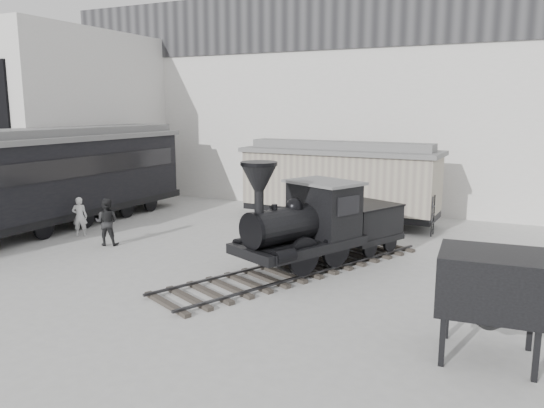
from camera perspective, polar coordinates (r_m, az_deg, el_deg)
The scene contains 9 objects.
ground at distance 15.36m, azimuth -8.24°, elevation -9.48°, with size 90.00×90.00×0.00m, color #9E9E9B.
north_wall at distance 28.17m, azimuth 8.76°, elevation 11.00°, with size 34.00×2.51×11.00m.
west_pavilion at distance 31.50m, azimuth -20.76°, elevation 8.45°, with size 7.00×12.11×9.00m.
locomotive at distance 17.37m, azimuth 4.74°, elevation -2.59°, with size 6.17×9.99×3.53m.
boxcar at distance 24.27m, azimuth 7.24°, elevation 2.58°, with size 9.10×3.16×3.68m.
passenger_coach at distance 24.58m, azimuth -22.50°, elevation 2.61°, with size 3.67×15.02×3.99m.
visitor_a at distance 22.94m, azimuth -19.98°, elevation -1.27°, with size 0.59×0.39×1.61m, color silver.
visitor_b at distance 21.06m, azimuth -17.37°, elevation -1.85°, with size 0.88×0.68×1.81m, color black.
coal_hopper at distance 11.91m, azimuth 22.50°, elevation -8.55°, with size 2.20×1.85×2.29m.
Camera 1 is at (8.06, -12.01, 5.19)m, focal length 35.00 mm.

